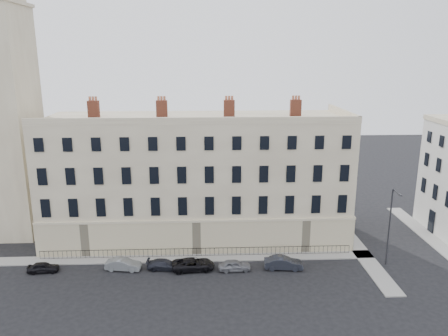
{
  "coord_description": "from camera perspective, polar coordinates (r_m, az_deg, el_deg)",
  "views": [
    {
      "loc": [
        -4.91,
        -40.04,
        22.33
      ],
      "look_at": [
        -2.7,
        10.0,
        9.18
      ],
      "focal_mm": 35.0,
      "sensor_mm": 36.0,
      "label": 1
    }
  ],
  "objects": [
    {
      "name": "ground",
      "position": [
        46.11,
        4.03,
        -14.29
      ],
      "size": [
        160.0,
        160.0,
        0.0
      ],
      "primitive_type": "plane",
      "color": "black",
      "rests_on": "ground"
    },
    {
      "name": "terrace",
      "position": [
        54.09,
        -3.55,
        -1.23
      ],
      "size": [
        36.22,
        12.22,
        17.0
      ],
      "color": "tan",
      "rests_on": "ground"
    },
    {
      "name": "pavement_terrace",
      "position": [
        50.5,
        -8.22,
        -11.62
      ],
      "size": [
        48.0,
        2.0,
        0.12
      ],
      "primitive_type": "cube",
      "color": "gray",
      "rests_on": "ground"
    },
    {
      "name": "pavement_east_return",
      "position": [
        55.9,
        16.62,
        -9.42
      ],
      "size": [
        2.0,
        24.0,
        0.12
      ],
      "primitive_type": "cube",
      "color": "gray",
      "rests_on": "ground"
    },
    {
      "name": "pavement_adjacent",
      "position": [
        61.48,
        24.95,
        -7.98
      ],
      "size": [
        2.0,
        20.0,
        0.12
      ],
      "primitive_type": "cube",
      "color": "gray",
      "rests_on": "ground"
    },
    {
      "name": "railings",
      "position": [
        50.4,
        -3.58,
        -10.92
      ],
      "size": [
        35.0,
        0.04,
        0.96
      ],
      "color": "black",
      "rests_on": "ground"
    },
    {
      "name": "car_a",
      "position": [
        50.8,
        -22.54,
        -11.89
      ],
      "size": [
        3.28,
        1.53,
        1.09
      ],
      "primitive_type": "imported",
      "rotation": [
        0.0,
        0.0,
        1.65
      ],
      "color": "black",
      "rests_on": "ground"
    },
    {
      "name": "car_b",
      "position": [
        48.7,
        -13.02,
        -12.17
      ],
      "size": [
        3.93,
        1.82,
        1.25
      ],
      "primitive_type": "imported",
      "rotation": [
        0.0,
        0.0,
        1.44
      ],
      "color": "slate",
      "rests_on": "ground"
    },
    {
      "name": "car_c",
      "position": [
        48.06,
        -7.79,
        -12.39
      ],
      "size": [
        3.85,
        1.82,
        1.09
      ],
      "primitive_type": "imported",
      "rotation": [
        0.0,
        0.0,
        1.49
      ],
      "color": "black",
      "rests_on": "ground"
    },
    {
      "name": "car_d",
      "position": [
        47.61,
        -4.04,
        -12.44
      ],
      "size": [
        4.7,
        2.48,
        1.26
      ],
      "primitive_type": "imported",
      "rotation": [
        0.0,
        0.0,
        1.66
      ],
      "color": "black",
      "rests_on": "ground"
    },
    {
      "name": "car_e",
      "position": [
        47.4,
        1.41,
        -12.59
      ],
      "size": [
        3.51,
        1.49,
        1.18
      ],
      "primitive_type": "imported",
      "rotation": [
        0.0,
        0.0,
        1.6
      ],
      "color": "slate",
      "rests_on": "ground"
    },
    {
      "name": "car_f",
      "position": [
        48.09,
        7.77,
        -12.19
      ],
      "size": [
        4.22,
        1.77,
        1.36
      ],
      "primitive_type": "imported",
      "rotation": [
        0.0,
        0.0,
        1.49
      ],
      "color": "#22252E",
      "rests_on": "ground"
    },
    {
      "name": "streetlamp",
      "position": [
        50.04,
        20.87,
        -6.83
      ],
      "size": [
        0.33,
        1.87,
        8.63
      ],
      "rotation": [
        0.0,
        0.0,
        -0.08
      ],
      "color": "#323237",
      "rests_on": "ground"
    }
  ]
}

